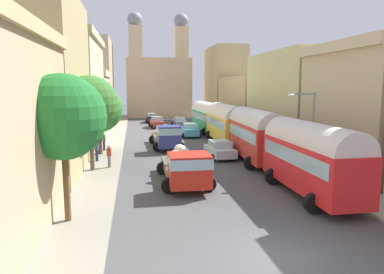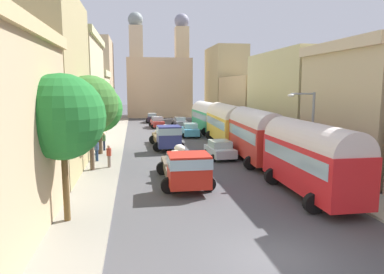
# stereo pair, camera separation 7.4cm
# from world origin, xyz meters

# --- Properties ---
(ground_plane) EXTENTS (154.00, 154.00, 0.00)m
(ground_plane) POSITION_xyz_m (0.00, 27.00, 0.00)
(ground_plane) COLOR #49494C
(sidewalk_left) EXTENTS (2.50, 70.00, 0.14)m
(sidewalk_left) POSITION_xyz_m (-7.25, 27.00, 0.07)
(sidewalk_left) COLOR gray
(sidewalk_left) RESTS_ON ground
(sidewalk_right) EXTENTS (2.50, 70.00, 0.14)m
(sidewalk_right) POSITION_xyz_m (7.25, 27.00, 0.07)
(sidewalk_right) COLOR #A9AE97
(sidewalk_right) RESTS_ON ground
(building_left_1) EXTENTS (4.59, 10.78, 12.07)m
(building_left_1) POSITION_xyz_m (-10.80, 14.33, 6.03)
(building_left_1) COLOR tan
(building_left_1) RESTS_ON ground
(building_left_2) EXTENTS (5.81, 13.40, 11.24)m
(building_left_2) POSITION_xyz_m (-11.14, 27.23, 5.65)
(building_left_2) COLOR beige
(building_left_2) RESTS_ON ground
(building_left_3) EXTENTS (5.10, 9.79, 8.07)m
(building_left_3) POSITION_xyz_m (-10.82, 39.68, 4.07)
(building_left_3) COLOR beige
(building_left_3) RESTS_ON ground
(building_left_4) EXTENTS (5.50, 11.90, 13.74)m
(building_left_4) POSITION_xyz_m (-11.25, 50.81, 6.87)
(building_left_4) COLOR tan
(building_left_4) RESTS_ON ground
(building_right_1) EXTENTS (6.40, 9.49, 9.03)m
(building_right_1) POSITION_xyz_m (11.41, 11.10, 4.55)
(building_right_1) COLOR #C7B287
(building_right_1) RESTS_ON ground
(building_right_2) EXTENTS (4.03, 13.41, 9.45)m
(building_right_2) POSITION_xyz_m (10.52, 22.98, 4.73)
(building_right_2) COLOR #C8BE85
(building_right_2) RESTS_ON ground
(building_right_3) EXTENTS (4.58, 14.00, 7.36)m
(building_right_3) POSITION_xyz_m (10.79, 37.21, 3.68)
(building_right_3) COLOR tan
(building_right_3) RESTS_ON ground
(building_right_4) EXTENTS (5.31, 11.01, 12.78)m
(building_right_4) POSITION_xyz_m (11.16, 50.25, 6.39)
(building_right_4) COLOR tan
(building_right_4) RESTS_ON ground
(distant_church) EXTENTS (12.40, 6.62, 19.60)m
(distant_church) POSITION_xyz_m (0.00, 58.58, 6.64)
(distant_church) COLOR #D6B690
(distant_church) RESTS_ON ground
(parked_bus_0) EXTENTS (3.20, 8.21, 4.11)m
(parked_bus_0) POSITION_xyz_m (4.60, 6.50, 2.29)
(parked_bus_0) COLOR red
(parked_bus_0) RESTS_ON ground
(parked_bus_1) EXTENTS (3.41, 8.49, 4.24)m
(parked_bus_1) POSITION_xyz_m (4.60, 15.50, 2.36)
(parked_bus_1) COLOR red
(parked_bus_1) RESTS_ON ground
(parked_bus_2) EXTENTS (3.46, 9.72, 4.17)m
(parked_bus_2) POSITION_xyz_m (4.60, 24.50, 2.31)
(parked_bus_2) COLOR gold
(parked_bus_2) RESTS_ON ground
(parked_bus_3) EXTENTS (3.54, 9.82, 3.96)m
(parked_bus_3) POSITION_xyz_m (4.60, 33.50, 2.18)
(parked_bus_3) COLOR #2B9B66
(parked_bus_3) RESTS_ON ground
(cargo_truck_0) EXTENTS (3.21, 7.15, 2.27)m
(cargo_truck_0) POSITION_xyz_m (-1.89, 9.53, 1.21)
(cargo_truck_0) COLOR red
(cargo_truck_0) RESTS_ON ground
(cargo_truck_1) EXTENTS (3.12, 7.65, 2.42)m
(cargo_truck_1) POSITION_xyz_m (-1.86, 22.45, 1.23)
(cargo_truck_1) COLOR navy
(cargo_truck_1) RESTS_ON ground
(car_0) EXTENTS (2.39, 4.29, 1.61)m
(car_0) POSITION_xyz_m (-1.64, 40.12, 0.80)
(car_0) COLOR #AC2D28
(car_0) RESTS_ON ground
(car_1) EXTENTS (2.32, 3.95, 1.53)m
(car_1) POSITION_xyz_m (-1.99, 47.53, 0.77)
(car_1) COLOR black
(car_1) RESTS_ON ground
(car_2) EXTENTS (2.56, 3.76, 1.54)m
(car_2) POSITION_xyz_m (2.15, 17.18, 0.77)
(car_2) COLOR silver
(car_2) RESTS_ON ground
(car_3) EXTENTS (2.44, 3.74, 1.64)m
(car_3) POSITION_xyz_m (1.66, 29.98, 0.82)
(car_3) COLOR #4496C2
(car_3) RESTS_ON ground
(car_4) EXTENTS (2.34, 3.96, 1.45)m
(car_4) POSITION_xyz_m (1.75, 40.73, 0.73)
(car_4) COLOR gray
(car_4) RESTS_ON ground
(pedestrian_0) EXTENTS (0.48, 0.48, 1.78)m
(pedestrian_0) POSITION_xyz_m (-6.78, 14.80, 1.02)
(pedestrian_0) COLOR slate
(pedestrian_0) RESTS_ON ground
(pedestrian_1) EXTENTS (0.44, 0.44, 1.78)m
(pedestrian_1) POSITION_xyz_m (-7.71, 21.81, 1.03)
(pedestrian_1) COLOR #1F273E
(pedestrian_1) RESTS_ON ground
(pedestrian_2) EXTENTS (0.51, 0.51, 1.85)m
(pedestrian_2) POSITION_xyz_m (-7.90, 17.13, 1.06)
(pedestrian_2) COLOR navy
(pedestrian_2) RESTS_ON ground
(streetlamp_near) EXTENTS (1.88, 0.28, 5.66)m
(streetlamp_near) POSITION_xyz_m (6.21, 9.96, 3.46)
(streetlamp_near) COLOR gray
(streetlamp_near) RESTS_ON ground
(roadside_tree_0) EXTENTS (3.70, 3.70, 6.61)m
(roadside_tree_0) POSITION_xyz_m (-7.90, 4.60, 4.74)
(roadside_tree_0) COLOR brown
(roadside_tree_0) RESTS_ON ground
(roadside_tree_1) EXTENTS (3.92, 3.92, 6.80)m
(roadside_tree_1) POSITION_xyz_m (-7.90, 14.14, 4.82)
(roadside_tree_1) COLOR brown
(roadside_tree_1) RESTS_ON ground
(roadside_tree_2) EXTENTS (4.06, 4.06, 6.13)m
(roadside_tree_2) POSITION_xyz_m (-7.90, 20.19, 4.08)
(roadside_tree_2) COLOR brown
(roadside_tree_2) RESTS_ON ground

